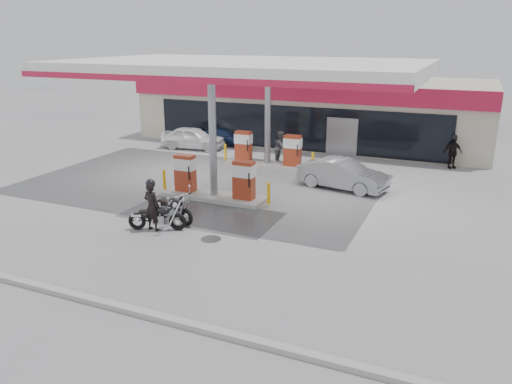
# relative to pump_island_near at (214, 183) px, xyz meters

# --- Properties ---
(ground) EXTENTS (90.00, 90.00, 0.00)m
(ground) POSITION_rel_pump_island_near_xyz_m (0.00, -2.00, -0.71)
(ground) COLOR gray
(ground) RESTS_ON ground
(wet_patch) EXTENTS (6.00, 3.00, 0.00)m
(wet_patch) POSITION_rel_pump_island_near_xyz_m (0.50, -2.00, -0.71)
(wet_patch) COLOR #4C4C4F
(wet_patch) RESTS_ON ground
(drain_cover) EXTENTS (0.70, 0.70, 0.01)m
(drain_cover) POSITION_rel_pump_island_near_xyz_m (2.00, -4.00, -0.71)
(drain_cover) COLOR #38383A
(drain_cover) RESTS_ON ground
(kerb) EXTENTS (28.00, 0.25, 0.15)m
(kerb) POSITION_rel_pump_island_near_xyz_m (0.00, -9.00, -0.64)
(kerb) COLOR gray
(kerb) RESTS_ON ground
(store_building) EXTENTS (22.00, 8.22, 4.00)m
(store_building) POSITION_rel_pump_island_near_xyz_m (0.01, 13.94, 1.30)
(store_building) COLOR beige
(store_building) RESTS_ON ground
(canopy) EXTENTS (16.00, 10.02, 5.51)m
(canopy) POSITION_rel_pump_island_near_xyz_m (0.00, 3.00, 4.56)
(canopy) COLOR silver
(canopy) RESTS_ON ground
(pump_island_near) EXTENTS (5.14, 1.30, 1.78)m
(pump_island_near) POSITION_rel_pump_island_near_xyz_m (0.00, 0.00, 0.00)
(pump_island_near) COLOR #9E9E99
(pump_island_near) RESTS_ON ground
(pump_island_far) EXTENTS (5.14, 1.30, 1.78)m
(pump_island_far) POSITION_rel_pump_island_near_xyz_m (0.00, 6.00, 0.00)
(pump_island_far) COLOR #9E9E99
(pump_island_far) RESTS_ON ground
(main_motorcycle) EXTENTS (2.02, 1.02, 1.08)m
(main_motorcycle) POSITION_rel_pump_island_near_xyz_m (-0.13, -3.98, -0.23)
(main_motorcycle) COLOR black
(main_motorcycle) RESTS_ON ground
(biker_main) EXTENTS (0.69, 0.49, 1.78)m
(biker_main) POSITION_rel_pump_island_near_xyz_m (-0.31, -4.05, 0.18)
(biker_main) COLOR black
(biker_main) RESTS_ON ground
(parked_motorcycle) EXTENTS (2.11, 1.02, 1.11)m
(parked_motorcycle) POSITION_rel_pump_island_near_xyz_m (-0.13, -3.01, -0.22)
(parked_motorcycle) COLOR black
(parked_motorcycle) RESTS_ON ground
(sedan_white) EXTENTS (4.10, 2.04, 1.34)m
(sedan_white) POSITION_rel_pump_island_near_xyz_m (-5.84, 8.20, -0.04)
(sedan_white) COLOR white
(sedan_white) RESTS_ON ground
(attendant) EXTENTS (0.75, 0.92, 1.75)m
(attendant) POSITION_rel_pump_island_near_xyz_m (0.37, 7.00, 0.16)
(attendant) COLOR #525257
(attendant) RESTS_ON ground
(hatchback_silver) EXTENTS (4.25, 2.15, 1.34)m
(hatchback_silver) POSITION_rel_pump_island_near_xyz_m (4.65, 3.60, -0.04)
(hatchback_silver) COLOR gray
(hatchback_silver) RESTS_ON ground
(parked_car_left) EXTENTS (3.64, 1.56, 1.05)m
(parked_car_left) POSITION_rel_pump_island_near_xyz_m (-4.50, 10.00, -0.19)
(parked_car_left) COLOR navy
(parked_car_left) RESTS_ON ground
(parked_car_right) EXTENTS (4.23, 2.75, 1.08)m
(parked_car_right) POSITION_rel_pump_island_near_xyz_m (4.50, 12.00, -0.17)
(parked_car_right) COLOR black
(parked_car_right) RESTS_ON ground
(biker_walking) EXTENTS (1.07, 0.85, 1.69)m
(biker_walking) POSITION_rel_pump_island_near_xyz_m (9.00, 9.49, 0.14)
(biker_walking) COLOR black
(biker_walking) RESTS_ON ground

